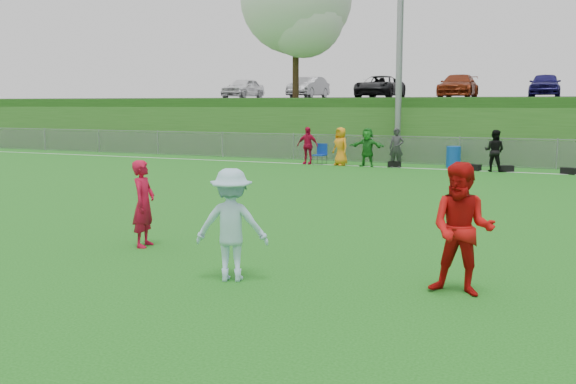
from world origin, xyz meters
The scene contains 15 objects.
ground centered at (0.00, 0.00, 0.00)m, with size 120.00×120.00×0.00m, color #195912.
sideline_far centered at (0.00, 18.00, 0.01)m, with size 60.00×0.10×0.01m, color white.
fence centered at (0.00, 20.00, 0.65)m, with size 58.00×0.06×1.30m.
light_pole centered at (-3.00, 20.80, 6.71)m, with size 1.20×0.40×12.15m.
berm centered at (0.00, 31.00, 1.50)m, with size 120.00×18.00×3.00m, color #1F5016.
parking_lot centered at (0.00, 33.00, 3.05)m, with size 120.00×12.00×0.10m, color black.
tree_white_flowering centered at (-9.84, 24.92, 8.32)m, with size 6.30×6.30×8.78m.
car_row centered at (-1.17, 32.00, 3.82)m, with size 32.04×5.18×1.44m.
spectator_row centered at (-3.05, 18.00, 0.85)m, with size 9.11×0.88×1.69m.
gear_bags centered at (1.27, 18.10, 0.13)m, with size 7.51×0.48×0.26m.
player_red_left centered at (-3.04, 0.95, 0.84)m, with size 0.61×0.40×1.67m, color #B70C2B.
player_red_center centered at (3.04, 0.16, 0.96)m, with size 0.93×0.73×1.92m, color red.
player_blue centered at (-0.35, -0.48, 0.88)m, with size 1.13×0.65×1.75m, color #A6D1E6.
recycling_bin centered at (-0.09, 19.00, 0.46)m, with size 0.61×0.61×0.92m, color #0F43A5.
camp_chair centered at (-5.91, 18.15, 0.28)m, with size 0.56×0.57×0.93m.
Camera 1 is at (4.35, -9.09, 2.74)m, focal length 40.00 mm.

